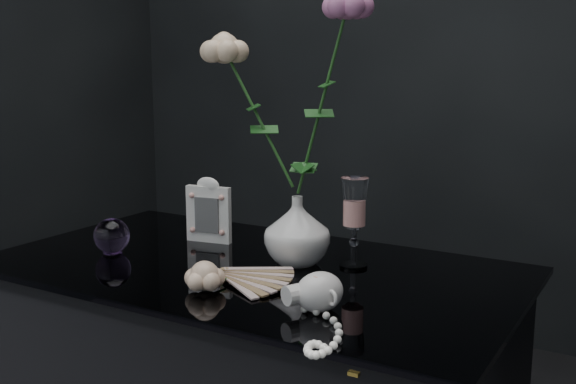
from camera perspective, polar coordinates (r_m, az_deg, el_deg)
The scene contains 8 objects.
vase at distance 1.34m, azimuth 0.78°, elevation -3.27°, with size 0.13×0.13×0.14m, color white.
wine_glass at distance 1.32m, azimuth 5.62°, elevation -2.62°, with size 0.05×0.05×0.18m, color white, non-canonical shape.
picture_frame at distance 1.52m, azimuth -6.74°, elevation -1.50°, with size 0.11×0.08×0.15m, color white, non-canonical shape.
paperweight at distance 1.47m, azimuth -14.70°, elevation -3.59°, with size 0.08×0.08×0.08m, color #B07ECE, non-canonical shape.
paper_fan at distance 1.26m, azimuth -5.40°, elevation -6.84°, with size 0.26×0.20×0.03m, color beige, non-canonical shape.
loose_rose at distance 1.20m, azimuth -7.08°, elevation -7.08°, with size 0.12×0.16×0.05m, color #FFC9A4, non-canonical shape.
pearl_jar at distance 1.10m, azimuth 2.69°, elevation -8.30°, with size 0.23×0.24×0.07m, color white, non-canonical shape.
roses at distance 1.31m, azimuth -0.02°, elevation 8.34°, with size 0.33×0.12×0.44m.
Camera 1 is at (0.72, -1.03, 1.15)m, focal length 42.00 mm.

